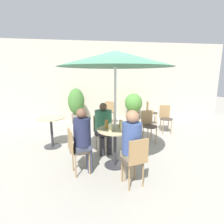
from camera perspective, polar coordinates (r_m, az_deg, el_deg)
ground_plane at (r=3.60m, az=4.19°, el=-17.30°), size 20.00×20.00×0.00m
storefront_wall at (r=7.00m, az=-2.66°, el=9.94°), size 10.00×0.06×3.00m
cafe_table_near at (r=3.41m, az=1.00°, el=-8.91°), size 0.69×0.69×0.75m
cafe_table_far at (r=4.53m, az=-19.20°, el=-4.36°), size 0.66×0.66×0.75m
bistro_chair_0 at (r=4.08m, az=-3.44°, el=-5.81°), size 0.40×0.42×0.84m
bistro_chair_1 at (r=3.20m, az=-11.78°, el=-11.23°), size 0.42×0.40×0.84m
bistro_chair_2 at (r=2.80m, az=7.65°, el=-14.62°), size 0.40×0.42×0.84m
bistro_chair_3 at (r=5.65m, az=17.05°, el=-1.26°), size 0.38×0.40×0.84m
bistro_chair_4 at (r=6.33m, az=-0.47°, el=0.69°), size 0.42×0.43×0.84m
bistro_chair_5 at (r=4.73m, az=11.78°, el=-3.52°), size 0.38×0.40×0.84m
bistro_chair_6 at (r=6.33m, az=12.25°, el=0.40°), size 0.41×0.39×0.84m
seated_person_0 at (r=3.90m, az=-2.76°, el=-3.96°), size 0.40×0.43×1.16m
seated_person_1 at (r=3.15m, az=-9.49°, el=-7.40°), size 0.34×0.32×1.21m
seated_person_2 at (r=2.81m, az=6.34°, el=-9.27°), size 0.33×0.35×1.24m
beer_glass_0 at (r=3.17m, az=-0.57°, el=-5.16°), size 0.07×0.07×0.15m
beer_glass_1 at (r=3.19m, az=3.22°, el=-4.62°), size 0.06×0.06×0.20m
beer_glass_2 at (r=3.45m, az=2.86°, el=-3.81°), size 0.06×0.06×0.15m
beer_glass_3 at (r=3.37m, az=-1.80°, el=-3.98°), size 0.07×0.07×0.17m
potted_plant_0 at (r=6.49m, az=-11.57°, el=2.66°), size 0.59×0.59×1.28m
potted_plant_1 at (r=6.82m, az=7.05°, el=2.13°), size 0.66×0.66×1.06m
umbrella at (r=3.19m, az=1.10°, el=16.93°), size 2.03×2.03×2.18m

